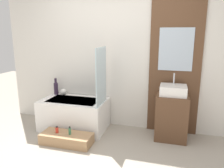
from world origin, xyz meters
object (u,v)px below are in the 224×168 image
object	(u,v)px
vase_tall_dark	(56,88)
bottle_soap_secondary	(70,131)
vase_round_light	(63,92)
wooden_step_bench	(67,139)
sink	(173,90)
bottle_soap_primary	(57,130)
bathtub	(74,114)

from	to	relation	value
vase_tall_dark	bottle_soap_secondary	xyz separation A→B (m)	(0.67, -0.80, -0.44)
bottle_soap_secondary	vase_round_light	bearing A→B (deg)	122.85
wooden_step_bench	vase_tall_dark	world-z (taller)	vase_tall_dark
wooden_step_bench	sink	world-z (taller)	sink
bottle_soap_secondary	bottle_soap_primary	bearing A→B (deg)	180.00
vase_round_light	bathtub	bearing A→B (deg)	-35.51
bathtub	bottle_soap_secondary	world-z (taller)	bathtub
bottle_soap_primary	wooden_step_bench	bearing A→B (deg)	0.00
vase_tall_dark	vase_round_light	bearing A→B (deg)	-7.71
vase_round_light	bottle_soap_primary	distance (m)	0.91
vase_tall_dark	bottle_soap_primary	size ratio (longest dim) A/B	2.97
wooden_step_bench	sink	xyz separation A→B (m)	(1.55, 0.65, 0.73)
vase_tall_dark	vase_round_light	world-z (taller)	vase_tall_dark
bathtub	sink	xyz separation A→B (m)	(1.68, 0.09, 0.54)
wooden_step_bench	bottle_soap_primary	size ratio (longest dim) A/B	7.63
sink	bathtub	bearing A→B (deg)	-176.89
wooden_step_bench	bottle_soap_secondary	bearing A→B (deg)	0.00
bathtub	wooden_step_bench	size ratio (longest dim) A/B	1.42
bottle_soap_secondary	sink	bearing A→B (deg)	23.41
wooden_step_bench	vase_round_light	xyz separation A→B (m)	(-0.44, 0.78, 0.51)
sink	bottle_soap_secondary	size ratio (longest dim) A/B	3.13
bathtub	sink	bearing A→B (deg)	3.11
vase_round_light	bottle_soap_primary	world-z (taller)	vase_round_light
bottle_soap_primary	bottle_soap_secondary	xyz separation A→B (m)	(0.22, 0.00, 0.01)
vase_round_light	bottle_soap_primary	size ratio (longest dim) A/B	1.19
bottle_soap_primary	vase_tall_dark	bearing A→B (deg)	119.12
sink	bottle_soap_primary	distance (m)	1.92
bathtub	wooden_step_bench	distance (m)	0.60
bathtub	vase_round_light	bearing A→B (deg)	144.49
bathtub	bottle_soap_secondary	xyz separation A→B (m)	(0.19, -0.55, -0.05)
sink	bottle_soap_secondary	world-z (taller)	sink
sink	vase_tall_dark	size ratio (longest dim) A/B	1.30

